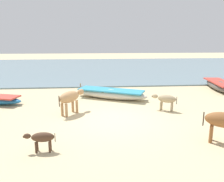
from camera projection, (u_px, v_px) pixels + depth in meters
ground at (113, 119)px, 9.09m from camera, size 80.00×80.00×0.00m
sea_water at (100, 68)px, 24.63m from camera, size 60.00×20.00×0.08m
fishing_boat_1 at (220, 86)px, 14.14m from camera, size 1.49×3.62×0.72m
fishing_boat_4 at (111, 94)px, 12.17m from camera, size 3.93×2.58×0.69m
calf_near_dark at (42, 138)px, 6.42m from camera, size 0.88×0.25×0.57m
calf_far_dun at (166, 99)px, 10.06m from camera, size 1.03×0.73×0.72m
cow_second_adult_tan at (70, 98)px, 9.59m from camera, size 1.14×1.33×0.98m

